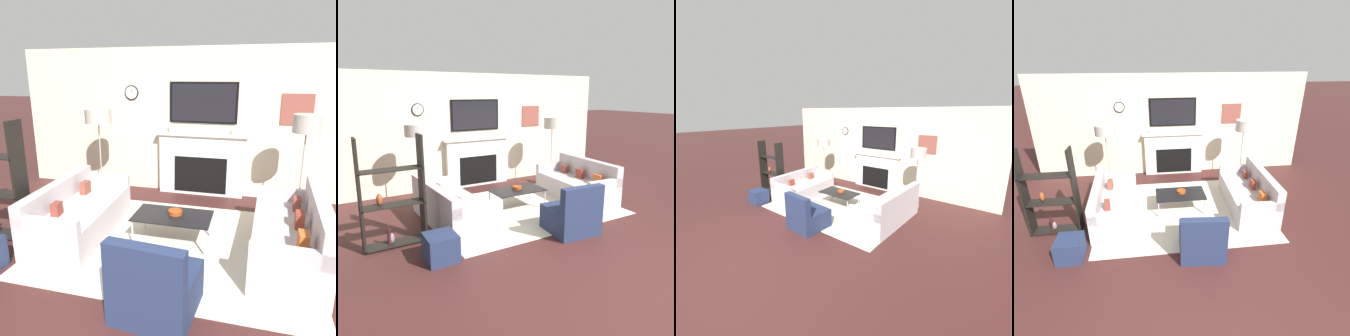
{
  "view_description": "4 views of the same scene",
  "coord_description": "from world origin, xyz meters",
  "views": [
    {
      "loc": [
        0.92,
        -0.96,
        2.2
      ],
      "look_at": [
        -0.28,
        3.58,
        0.87
      ],
      "focal_mm": 35.0,
      "sensor_mm": 36.0,
      "label": 1
    },
    {
      "loc": [
        -3.31,
        -2.26,
        2.25
      ],
      "look_at": [
        -0.18,
        3.2,
        0.8
      ],
      "focal_mm": 35.0,
      "sensor_mm": 36.0,
      "label": 2
    },
    {
      "loc": [
        3.6,
        -1.62,
        2.57
      ],
      "look_at": [
        -0.32,
        3.54,
        0.94
      ],
      "focal_mm": 24.0,
      "sensor_mm": 36.0,
      "label": 3
    },
    {
      "loc": [
        -0.66,
        -1.89,
        3.12
      ],
      "look_at": [
        -0.0,
        3.13,
        0.92
      ],
      "focal_mm": 28.0,
      "sensor_mm": 36.0,
      "label": 4
    }
  ],
  "objects": [
    {
      "name": "couch_right",
      "position": [
        1.45,
        2.94,
        0.29
      ],
      "size": [
        0.91,
        1.92,
        0.83
      ],
      "color": "#B6ADB0",
      "rests_on": "ground_plane"
    },
    {
      "name": "shelf_unit",
      "position": [
        -2.49,
        2.54,
        0.75
      ],
      "size": [
        0.92,
        0.28,
        1.66
      ],
      "color": "black",
      "rests_on": "ground_plane"
    },
    {
      "name": "armchair",
      "position": [
        0.13,
        1.57,
        0.28
      ],
      "size": [
        0.8,
        0.79,
        0.84
      ],
      "color": "#202B4B",
      "rests_on": "ground_plane"
    },
    {
      "name": "couch_left",
      "position": [
        -1.44,
        2.94,
        0.27
      ],
      "size": [
        0.95,
        1.94,
        0.73
      ],
      "color": "#B6ADB0",
      "rests_on": "ground_plane"
    },
    {
      "name": "coffee_table",
      "position": [
        -0.06,
        2.98,
        0.37
      ],
      "size": [
        1.04,
        0.61,
        0.39
      ],
      "color": "black",
      "rests_on": "ground_plane"
    },
    {
      "name": "floor_lamp_left",
      "position": [
        -1.66,
        4.15,
        1.51
      ],
      "size": [
        0.45,
        0.45,
        1.66
      ],
      "color": "#9E998E",
      "rests_on": "ground_plane"
    },
    {
      "name": "ottoman",
      "position": [
        -2.04,
        1.74,
        0.19
      ],
      "size": [
        0.42,
        0.42,
        0.38
      ],
      "color": "#202B4B",
      "rests_on": "ground_plane"
    },
    {
      "name": "fireplace_wall",
      "position": [
        0.0,
        5.04,
        1.22
      ],
      "size": [
        7.27,
        0.28,
        2.7
      ],
      "color": "beige",
      "rests_on": "ground_plane"
    },
    {
      "name": "floor_lamp_right",
      "position": [
        1.66,
        4.15,
        1.5
      ],
      "size": [
        0.4,
        0.4,
        1.67
      ],
      "color": "#9E998E",
      "rests_on": "ground_plane"
    },
    {
      "name": "decorative_bowl",
      "position": [
        -0.03,
        3.03,
        0.42
      ],
      "size": [
        0.2,
        0.2,
        0.06
      ],
      "color": "#9B3F19",
      "rests_on": "coffee_table"
    },
    {
      "name": "area_rug",
      "position": [
        0.0,
        2.94,
        0.01
      ],
      "size": [
        3.51,
        2.66,
        0.01
      ],
      "color": "beige",
      "rests_on": "ground_plane"
    },
    {
      "name": "ground_plane",
      "position": [
        0.0,
        0.0,
        0.0
      ],
      "size": [
        60.0,
        60.0,
        0.0
      ],
      "primitive_type": "plane",
      "color": "#3E1E1C"
    }
  ]
}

